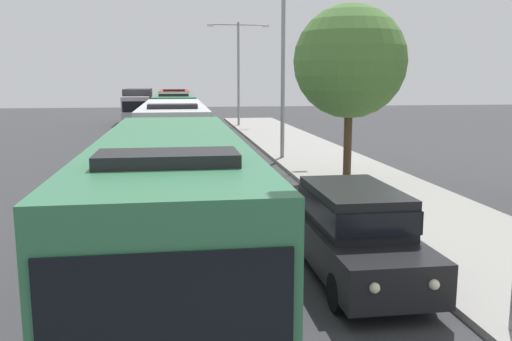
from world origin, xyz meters
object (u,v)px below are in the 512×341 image
object	(u,v)px
box_truck_oncoming	(138,105)
roadside_tree	(350,62)
bus_second_in_line	(174,137)
bus_middle	(174,116)
streetlamp_far	(238,64)
white_suv	(354,229)
bus_lead	(172,211)
bus_fourth_in_line	(175,106)
streetlamp_mid	(283,50)

from	to	relation	value
box_truck_oncoming	roadside_tree	world-z (taller)	roadside_tree
bus_second_in_line	bus_middle	distance (m)	13.27
streetlamp_far	box_truck_oncoming	bearing A→B (deg)	153.07
white_suv	bus_lead	bearing A→B (deg)	-171.82
white_suv	box_truck_oncoming	xyz separation A→B (m)	(-7.00, 40.11, 0.67)
bus_lead	bus_second_in_line	bearing A→B (deg)	90.00
bus_middle	white_suv	world-z (taller)	bus_middle
bus_middle	roadside_tree	distance (m)	17.24
white_suv	streetlamp_far	size ratio (longest dim) A/B	0.59
box_truck_oncoming	streetlamp_far	size ratio (longest dim) A/B	0.87
bus_second_in_line	bus_fourth_in_line	bearing A→B (deg)	90.00
bus_middle	streetlamp_far	bearing A→B (deg)	61.74
streetlamp_mid	streetlamp_far	world-z (taller)	streetlamp_mid
bus_fourth_in_line	white_suv	world-z (taller)	bus_fourth_in_line
bus_second_in_line	bus_middle	world-z (taller)	same
bus_second_in_line	white_suv	xyz separation A→B (m)	(3.70, -12.38, -0.66)
bus_lead	streetlamp_mid	size ratio (longest dim) A/B	1.19
bus_fourth_in_line	roadside_tree	world-z (taller)	roadside_tree
bus_second_in_line	roadside_tree	distance (m)	7.78
bus_second_in_line	streetlamp_mid	size ratio (longest dim) A/B	1.26
streetlamp_far	roadside_tree	distance (m)	25.64
streetlamp_mid	roadside_tree	bearing A→B (deg)	-77.45
roadside_tree	bus_fourth_in_line	bearing A→B (deg)	103.41
streetlamp_far	roadside_tree	bearing A→B (deg)	-86.89
streetlamp_far	bus_fourth_in_line	bearing A→B (deg)	151.80
white_suv	box_truck_oncoming	world-z (taller)	box_truck_oncoming
white_suv	roadside_tree	distance (m)	11.19
bus_second_in_line	streetlamp_mid	world-z (taller)	streetlamp_mid
bus_second_in_line	streetlamp_mid	distance (m)	7.69
white_suv	streetlamp_far	bearing A→B (deg)	87.27
bus_fourth_in_line	white_suv	xyz separation A→B (m)	(3.70, -38.59, -0.66)
box_truck_oncoming	bus_fourth_in_line	bearing A→B (deg)	-24.79
bus_lead	bus_middle	bearing A→B (deg)	90.00
bus_middle	roadside_tree	size ratio (longest dim) A/B	1.64
bus_second_in_line	bus_fourth_in_line	distance (m)	26.21
bus_middle	streetlamp_far	xyz separation A→B (m)	(5.40, 10.04, 3.61)
bus_second_in_line	roadside_tree	bearing A→B (deg)	-18.60
bus_fourth_in_line	streetlamp_far	world-z (taller)	streetlamp_far
streetlamp_mid	roadside_tree	size ratio (longest dim) A/B	1.30
bus_middle	box_truck_oncoming	xyz separation A→B (m)	(-3.30, 14.46, 0.01)
bus_fourth_in_line	roadside_tree	bearing A→B (deg)	-76.59
streetlamp_far	roadside_tree	xyz separation A→B (m)	(1.39, -25.60, -0.57)
bus_lead	streetlamp_mid	world-z (taller)	streetlamp_mid
streetlamp_far	bus_second_in_line	bearing A→B (deg)	-103.04
bus_lead	streetlamp_far	bearing A→B (deg)	81.52
white_suv	streetlamp_mid	distance (m)	17.03
bus_lead	bus_second_in_line	world-z (taller)	same
box_truck_oncoming	streetlamp_mid	bearing A→B (deg)	-69.89
streetlamp_far	bus_middle	bearing A→B (deg)	-118.26
white_suv	box_truck_oncoming	size ratio (longest dim) A/B	0.68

